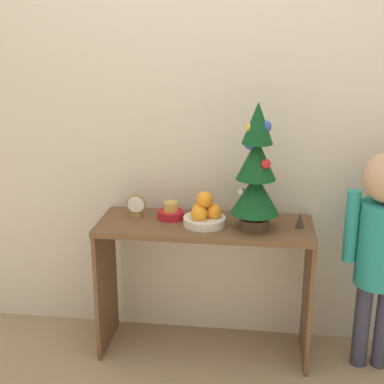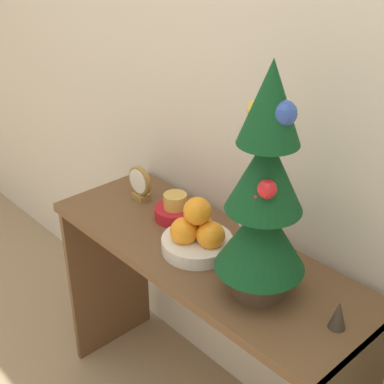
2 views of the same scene
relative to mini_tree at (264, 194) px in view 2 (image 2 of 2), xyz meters
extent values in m
cube|color=beige|center=(-0.24, 0.27, 0.26)|extent=(7.00, 0.05, 2.50)
cube|color=brown|center=(-0.24, 0.03, -0.30)|extent=(1.05, 0.38, 0.03)
cube|color=brown|center=(-0.76, 0.03, -0.64)|extent=(0.02, 0.35, 0.71)
cylinder|color=#4C3828|center=(0.00, 0.00, -0.26)|extent=(0.14, 0.14, 0.05)
cylinder|color=brown|center=(0.00, 0.00, -0.21)|extent=(0.02, 0.02, 0.04)
cone|color=#0F421E|center=(0.00, 0.00, -0.11)|extent=(0.23, 0.23, 0.19)
cone|color=#0F421E|center=(0.00, 0.00, 0.06)|extent=(0.19, 0.19, 0.19)
cone|color=#0F421E|center=(0.00, 0.00, 0.22)|extent=(0.14, 0.14, 0.19)
sphere|color=#2D4CA8|center=(-0.03, 0.00, 0.13)|extent=(0.06, 0.06, 0.06)
sphere|color=#2D4CA8|center=(0.03, 0.00, 0.21)|extent=(0.06, 0.06, 0.06)
sphere|color=silver|center=(-0.06, 0.01, -0.11)|extent=(0.04, 0.04, 0.04)
sphere|color=red|center=(0.02, -0.04, 0.01)|extent=(0.04, 0.04, 0.04)
sphere|color=red|center=(0.04, -0.05, 0.05)|extent=(0.04, 0.04, 0.04)
sphere|color=gold|center=(-0.03, 0.00, 0.20)|extent=(0.05, 0.05, 0.05)
cylinder|color=silver|center=(-0.24, 0.01, -0.26)|extent=(0.21, 0.21, 0.04)
sphere|color=orange|center=(-0.20, 0.02, -0.22)|extent=(0.08, 0.08, 0.08)
sphere|color=orange|center=(-0.27, 0.04, -0.22)|extent=(0.08, 0.08, 0.08)
sphere|color=orange|center=(-0.26, -0.02, -0.22)|extent=(0.08, 0.08, 0.08)
sphere|color=orange|center=(-0.24, 0.01, -0.15)|extent=(0.08, 0.08, 0.08)
cylinder|color=#AD1923|center=(-0.42, 0.08, -0.26)|extent=(0.13, 0.13, 0.04)
cylinder|color=gold|center=(-0.42, 0.08, -0.22)|extent=(0.07, 0.07, 0.05)
cube|color=olive|center=(-0.59, 0.08, -0.27)|extent=(0.05, 0.04, 0.02)
cylinder|color=olive|center=(-0.59, 0.08, -0.21)|extent=(0.10, 0.02, 0.10)
cylinder|color=white|center=(-0.59, 0.07, -0.21)|extent=(0.08, 0.00, 0.08)
cone|color=#382D23|center=(0.22, 0.03, -0.25)|extent=(0.04, 0.04, 0.08)
camera|label=1|loc=(0.01, -2.41, 0.64)|focal=50.00mm
camera|label=2|loc=(0.69, -0.87, 0.59)|focal=50.00mm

